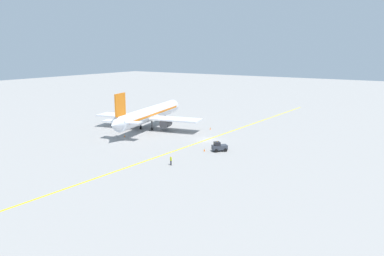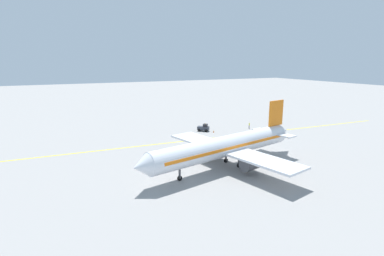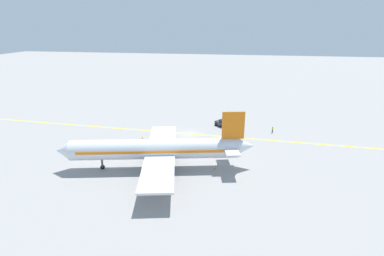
{
  "view_description": "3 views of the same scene",
  "coord_description": "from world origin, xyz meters",
  "px_view_note": "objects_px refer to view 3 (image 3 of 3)",
  "views": [
    {
      "loc": [
        42.24,
        -70.77,
        19.96
      ],
      "look_at": [
        -1.47,
        -4.02,
        3.23
      ],
      "focal_mm": 35.0,
      "sensor_mm": 36.0,
      "label": 1
    },
    {
      "loc": [
        -60.89,
        29.1,
        18.13
      ],
      "look_at": [
        1.82,
        -1.18,
        2.5
      ],
      "focal_mm": 28.0,
      "sensor_mm": 36.0,
      "label": 2
    },
    {
      "loc": [
        -66.32,
        -12.8,
        25.0
      ],
      "look_at": [
        -4.02,
        -1.57,
        2.98
      ],
      "focal_mm": 28.0,
      "sensor_mm": 36.0,
      "label": 3
    }
  ],
  "objects_px": {
    "baggage_tug_dark": "(221,123)",
    "traffic_cone_mid_apron": "(142,138)",
    "ground_crew_worker": "(273,129)",
    "traffic_cone_by_wingtip": "(215,168)",
    "airplane_at_gate": "(157,149)",
    "traffic_cone_near_nose": "(226,129)"
  },
  "relations": [
    {
      "from": "traffic_cone_near_nose",
      "to": "baggage_tug_dark",
      "type": "bearing_deg",
      "value": 33.05
    },
    {
      "from": "baggage_tug_dark",
      "to": "traffic_cone_mid_apron",
      "type": "distance_m",
      "value": 20.91
    },
    {
      "from": "baggage_tug_dark",
      "to": "ground_crew_worker",
      "type": "xyz_separation_m",
      "value": [
        -2.59,
        -12.77,
        0.01
      ]
    },
    {
      "from": "ground_crew_worker",
      "to": "traffic_cone_mid_apron",
      "type": "height_order",
      "value": "ground_crew_worker"
    },
    {
      "from": "baggage_tug_dark",
      "to": "ground_crew_worker",
      "type": "distance_m",
      "value": 13.03
    },
    {
      "from": "traffic_cone_mid_apron",
      "to": "baggage_tug_dark",
      "type": "bearing_deg",
      "value": -54.65
    },
    {
      "from": "baggage_tug_dark",
      "to": "traffic_cone_mid_apron",
      "type": "xyz_separation_m",
      "value": [
        -12.09,
        17.05,
        -0.63
      ]
    },
    {
      "from": "ground_crew_worker",
      "to": "traffic_cone_mid_apron",
      "type": "distance_m",
      "value": 31.3
    },
    {
      "from": "airplane_at_gate",
      "to": "traffic_cone_mid_apron",
      "type": "xyz_separation_m",
      "value": [
        13.73,
        7.78,
        -3.43
      ]
    },
    {
      "from": "ground_crew_worker",
      "to": "baggage_tug_dark",
      "type": "bearing_deg",
      "value": 78.52
    },
    {
      "from": "airplane_at_gate",
      "to": "traffic_cone_mid_apron",
      "type": "relative_size",
      "value": 64.09
    },
    {
      "from": "traffic_cone_near_nose",
      "to": "ground_crew_worker",
      "type": "bearing_deg",
      "value": -90.54
    },
    {
      "from": "ground_crew_worker",
      "to": "traffic_cone_by_wingtip",
      "type": "height_order",
      "value": "ground_crew_worker"
    },
    {
      "from": "ground_crew_worker",
      "to": "traffic_cone_by_wingtip",
      "type": "bearing_deg",
      "value": 152.08
    },
    {
      "from": "airplane_at_gate",
      "to": "ground_crew_worker",
      "type": "relative_size",
      "value": 20.98
    },
    {
      "from": "ground_crew_worker",
      "to": "traffic_cone_near_nose",
      "type": "relative_size",
      "value": 3.05
    },
    {
      "from": "airplane_at_gate",
      "to": "traffic_cone_mid_apron",
      "type": "height_order",
      "value": "airplane_at_gate"
    },
    {
      "from": "baggage_tug_dark",
      "to": "traffic_cone_near_nose",
      "type": "xyz_separation_m",
      "value": [
        -2.49,
        -1.62,
        -0.63
      ]
    },
    {
      "from": "traffic_cone_mid_apron",
      "to": "traffic_cone_by_wingtip",
      "type": "distance_m",
      "value": 22.04
    },
    {
      "from": "traffic_cone_mid_apron",
      "to": "airplane_at_gate",
      "type": "bearing_deg",
      "value": -150.47
    },
    {
      "from": "traffic_cone_by_wingtip",
      "to": "traffic_cone_mid_apron",
      "type": "bearing_deg",
      "value": 55.48
    },
    {
      "from": "airplane_at_gate",
      "to": "traffic_cone_mid_apron",
      "type": "bearing_deg",
      "value": 29.53
    }
  ]
}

